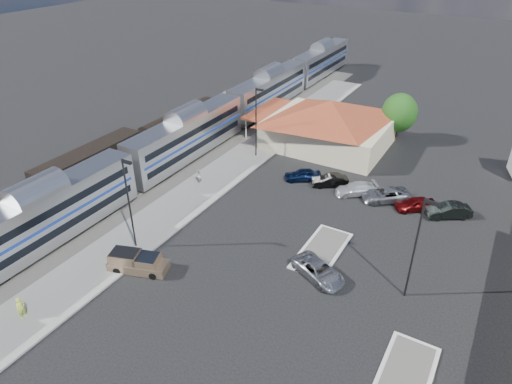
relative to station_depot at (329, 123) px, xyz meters
The scene contains 22 objects.
ground 24.63m from the station_depot, 79.24° to the right, with size 280.00×280.00×0.00m, color black.
railbed 23.14m from the station_depot, 135.78° to the right, with size 16.00×100.00×0.12m, color #4C4944.
platform 19.71m from the station_depot, 112.45° to the right, with size 5.50×92.00×0.18m, color gray.
passenger_train 18.54m from the station_depot, 136.45° to the right, with size 3.00×104.00×5.55m.
freight_cars 30.17m from the station_depot, 130.15° to the right, with size 2.80×46.00×4.00m.
station_depot is the anchor object (origin of this frame).
traffic_island_south 23.80m from the station_depot, 68.74° to the right, with size 3.30×7.50×0.21m.
traffic_island_north 37.12m from the station_depot, 59.88° to the right, with size 3.30×7.50×0.21m.
lamp_plat_s 30.74m from the station_depot, 101.94° to the right, with size 1.08×0.25×9.00m.
lamp_plat_n 10.45m from the station_depot, 128.41° to the right, with size 1.08×0.25×9.00m.
lamp_lot 29.30m from the station_depot, 55.24° to the right, with size 1.08×0.25×9.00m.
tree_depot 9.69m from the station_depot, 38.43° to the left, with size 4.71×4.71×6.63m.
pickup_truck 32.64m from the station_depot, 96.95° to the right, with size 5.35×3.35×1.74m.
suv 27.32m from the station_depot, 69.15° to the right, with size 2.30×4.99×1.39m, color #A3A6AB.
person_a 41.61m from the station_depot, 100.40° to the right, with size 0.68×0.45×1.87m, color #C8DB44.
person_b 19.50m from the station_depot, 116.26° to the right, with size 0.76×0.59×1.57m, color silver.
parked_car_a 11.05m from the station_depot, 82.70° to the right, with size 1.67×4.15×1.41m, color #0B193B.
parked_car_b 11.62m from the station_depot, 66.27° to the right, with size 1.45×4.15×1.37m, color black.
parked_car_c 13.45m from the station_depot, 54.00° to the right, with size 1.87×4.60×1.34m, color white.
parked_car_d 15.30m from the station_depot, 43.46° to the right, with size 2.35×5.11×1.42m, color gray.
parked_car_e 17.92m from the station_depot, 37.04° to the right, with size 1.67×4.14×1.41m, color #670B0C.
parked_car_f 20.38m from the station_depot, 30.90° to the right, with size 1.58×4.54×1.49m, color black.
Camera 1 is at (15.41, -29.58, 25.54)m, focal length 32.00 mm.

